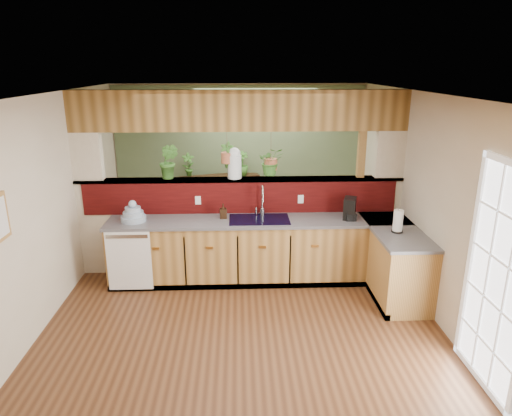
{
  "coord_description": "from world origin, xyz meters",
  "views": [
    {
      "loc": [
        -0.03,
        -4.91,
        2.92
      ],
      "look_at": [
        0.19,
        0.7,
        1.15
      ],
      "focal_mm": 32.0,
      "sensor_mm": 36.0,
      "label": 1
    }
  ],
  "objects_px": {
    "coffee_maker": "(350,209)",
    "glass_jar": "(234,163)",
    "soap_dispenser": "(223,211)",
    "shelving_console": "(220,201)",
    "paper_towel": "(398,221)",
    "dish_stack": "(133,215)",
    "faucet": "(262,199)"
  },
  "relations": [
    {
      "from": "dish_stack",
      "to": "shelving_console",
      "type": "relative_size",
      "value": 0.24
    },
    {
      "from": "soap_dispenser",
      "to": "coffee_maker",
      "type": "relative_size",
      "value": 0.7
    },
    {
      "from": "coffee_maker",
      "to": "soap_dispenser",
      "type": "bearing_deg",
      "value": -164.71
    },
    {
      "from": "soap_dispenser",
      "to": "coffee_maker",
      "type": "xyz_separation_m",
      "value": [
        1.73,
        -0.09,
        0.03
      ]
    },
    {
      "from": "faucet",
      "to": "shelving_console",
      "type": "bearing_deg",
      "value": 107.43
    },
    {
      "from": "paper_towel",
      "to": "soap_dispenser",
      "type": "bearing_deg",
      "value": 163.98
    },
    {
      "from": "glass_jar",
      "to": "shelving_console",
      "type": "relative_size",
      "value": 0.3
    },
    {
      "from": "coffee_maker",
      "to": "faucet",
      "type": "bearing_deg",
      "value": -170.06
    },
    {
      "from": "paper_towel",
      "to": "glass_jar",
      "type": "relative_size",
      "value": 0.71
    },
    {
      "from": "coffee_maker",
      "to": "glass_jar",
      "type": "xyz_separation_m",
      "value": [
        -1.57,
        0.39,
        0.57
      ]
    },
    {
      "from": "dish_stack",
      "to": "faucet",
      "type": "bearing_deg",
      "value": 5.38
    },
    {
      "from": "coffee_maker",
      "to": "glass_jar",
      "type": "distance_m",
      "value": 1.71
    },
    {
      "from": "faucet",
      "to": "glass_jar",
      "type": "distance_m",
      "value": 0.64
    },
    {
      "from": "shelving_console",
      "to": "paper_towel",
      "type": "bearing_deg",
      "value": -67.68
    },
    {
      "from": "coffee_maker",
      "to": "shelving_console",
      "type": "height_order",
      "value": "coffee_maker"
    },
    {
      "from": "dish_stack",
      "to": "glass_jar",
      "type": "bearing_deg",
      "value": 15.59
    },
    {
      "from": "faucet",
      "to": "dish_stack",
      "type": "distance_m",
      "value": 1.76
    },
    {
      "from": "dish_stack",
      "to": "coffee_maker",
      "type": "height_order",
      "value": "dish_stack"
    },
    {
      "from": "dish_stack",
      "to": "shelving_console",
      "type": "xyz_separation_m",
      "value": [
        1.08,
        2.28,
        -0.49
      ]
    },
    {
      "from": "soap_dispenser",
      "to": "paper_towel",
      "type": "relative_size",
      "value": 0.66
    },
    {
      "from": "glass_jar",
      "to": "faucet",
      "type": "bearing_deg",
      "value": -29.92
    },
    {
      "from": "soap_dispenser",
      "to": "glass_jar",
      "type": "height_order",
      "value": "glass_jar"
    },
    {
      "from": "glass_jar",
      "to": "soap_dispenser",
      "type": "bearing_deg",
      "value": -118.14
    },
    {
      "from": "glass_jar",
      "to": "coffee_maker",
      "type": "bearing_deg",
      "value": -13.96
    },
    {
      "from": "dish_stack",
      "to": "paper_towel",
      "type": "relative_size",
      "value": 1.09
    },
    {
      "from": "coffee_maker",
      "to": "glass_jar",
      "type": "bearing_deg",
      "value": -175.76
    },
    {
      "from": "soap_dispenser",
      "to": "shelving_console",
      "type": "distance_m",
      "value": 2.26
    },
    {
      "from": "soap_dispenser",
      "to": "shelving_console",
      "type": "height_order",
      "value": "soap_dispenser"
    },
    {
      "from": "dish_stack",
      "to": "glass_jar",
      "type": "relative_size",
      "value": 0.77
    },
    {
      "from": "faucet",
      "to": "paper_towel",
      "type": "bearing_deg",
      "value": -23.29
    },
    {
      "from": "dish_stack",
      "to": "soap_dispenser",
      "type": "bearing_deg",
      "value": 3.77
    },
    {
      "from": "coffee_maker",
      "to": "glass_jar",
      "type": "relative_size",
      "value": 0.67
    }
  ]
}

